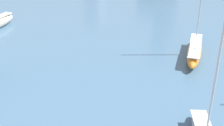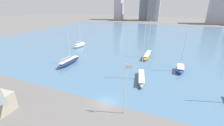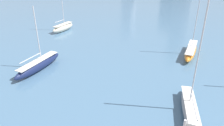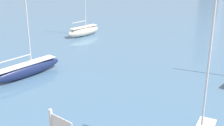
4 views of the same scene
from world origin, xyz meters
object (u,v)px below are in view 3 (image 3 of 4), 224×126
at_px(sailboat_navy, 39,65).
at_px(sailboat_gray, 190,108).
at_px(sailboat_orange, 191,51).
at_px(sailboat_cream, 63,27).

height_order(sailboat_navy, sailboat_gray, sailboat_gray).
bearing_deg(sailboat_gray, sailboat_orange, 82.84).
xyz_separation_m(sailboat_navy, sailboat_gray, (25.49, -1.64, -0.11)).
bearing_deg(sailboat_cream, sailboat_navy, -59.33).
relative_size(sailboat_navy, sailboat_orange, 0.78).
relative_size(sailboat_orange, sailboat_cream, 1.01).
distance_m(sailboat_navy, sailboat_gray, 25.55).
distance_m(sailboat_navy, sailboat_cream, 22.43).
bearing_deg(sailboat_cream, sailboat_orange, 1.03).
xyz_separation_m(sailboat_orange, sailboat_gray, (2.00, -19.25, -0.13)).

